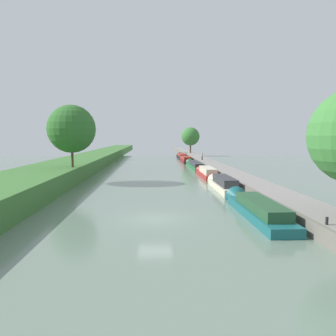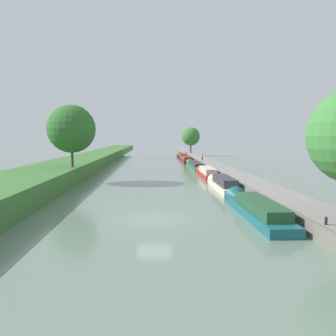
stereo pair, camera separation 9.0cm
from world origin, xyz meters
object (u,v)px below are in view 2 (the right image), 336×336
object	(u,v)px
narrowboat_black	(182,156)
mooring_bollard_far	(186,153)
narrowboat_teal	(254,208)
narrowboat_red	(207,173)
mooring_bollard_near	(326,221)
narrowboat_green	(195,165)
person_walking	(202,156)
narrowboat_cream	(222,184)
narrowboat_maroon	(186,160)

from	to	relation	value
narrowboat_black	mooring_bollard_far	xyz separation A→B (m)	(1.78, 5.98, 0.69)
narrowboat_teal	mooring_bollard_far	world-z (taller)	mooring_bollard_far
narrowboat_red	mooring_bollard_near	distance (m)	31.37
narrowboat_green	narrowboat_black	bearing A→B (deg)	90.23
person_walking	mooring_bollard_near	world-z (taller)	person_walking
narrowboat_teal	narrowboat_black	world-z (taller)	narrowboat_teal
mooring_bollard_near	mooring_bollard_far	xyz separation A→B (m)	(0.00, 78.96, 0.00)
narrowboat_red	mooring_bollard_near	xyz separation A→B (m)	(1.72, -31.31, 0.65)
narrowboat_cream	mooring_bollard_far	bearing A→B (deg)	88.19
narrowboat_cream	narrowboat_red	distance (m)	12.26
narrowboat_cream	mooring_bollard_near	size ratio (longest dim) A/B	23.12
narrowboat_maroon	mooring_bollard_near	xyz separation A→B (m)	(1.96, -59.93, 0.70)
narrowboat_cream	mooring_bollard_near	world-z (taller)	narrowboat_cream
narrowboat_black	person_walking	world-z (taller)	person_walking
narrowboat_green	person_walking	world-z (taller)	person_walking
narrowboat_cream	narrowboat_maroon	size ratio (longest dim) A/B	0.97
mooring_bollard_far	person_walking	bearing A→B (deg)	-88.28
narrowboat_cream	mooring_bollard_far	world-z (taller)	narrowboat_cream
narrowboat_black	person_walking	bearing A→B (deg)	-82.85
narrowboat_black	mooring_bollard_far	size ratio (longest dim) A/B	31.43
narrowboat_cream	person_walking	xyz separation A→B (m)	(2.69, 33.39, 1.26)
person_walking	mooring_bollard_near	xyz separation A→B (m)	(-0.80, -52.45, -0.65)
narrowboat_teal	mooring_bollard_near	size ratio (longest dim) A/B	27.05
narrowboat_maroon	person_walking	world-z (taller)	person_walking
narrowboat_teal	narrowboat_green	distance (m)	39.33
narrowboat_black	mooring_bollard_near	xyz separation A→B (m)	(1.78, -72.98, 0.69)
narrowboat_black	mooring_bollard_near	distance (m)	73.01
narrowboat_green	narrowboat_maroon	size ratio (longest dim) A/B	1.55
narrowboat_green	narrowboat_cream	bearing A→B (deg)	-90.46
narrowboat_red	narrowboat_green	xyz separation A→B (m)	(0.05, 14.74, -0.08)
narrowboat_teal	narrowboat_maroon	world-z (taller)	same
narrowboat_red	narrowboat_black	size ratio (longest dim) A/B	0.78
narrowboat_cream	person_walking	distance (m)	33.52
narrowboat_green	narrowboat_maroon	distance (m)	13.89
person_walking	narrowboat_green	bearing A→B (deg)	-111.10
narrowboat_green	mooring_bollard_far	xyz separation A→B (m)	(1.67, 32.91, 0.74)
narrowboat_teal	narrowboat_maroon	bearing A→B (deg)	89.94
narrowboat_black	mooring_bollard_near	bearing A→B (deg)	-88.60
narrowboat_teal	mooring_bollard_near	distance (m)	7.05
narrowboat_black	narrowboat_cream	bearing A→B (deg)	-90.12
narrowboat_teal	mooring_bollard_near	xyz separation A→B (m)	(2.02, -6.72, 0.68)
narrowboat_maroon	mooring_bollard_far	distance (m)	19.14
narrowboat_cream	mooring_bollard_far	xyz separation A→B (m)	(1.89, 59.91, 0.61)
narrowboat_cream	mooring_bollard_near	distance (m)	19.15
narrowboat_green	mooring_bollard_near	world-z (taller)	mooring_bollard_near
narrowboat_red	narrowboat_green	distance (m)	14.74
narrowboat_black	narrowboat_teal	bearing A→B (deg)	-90.21
narrowboat_teal	narrowboat_cream	world-z (taller)	narrowboat_cream
narrowboat_green	narrowboat_black	world-z (taller)	narrowboat_black
narrowboat_black	mooring_bollard_near	size ratio (longest dim) A/B	31.43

